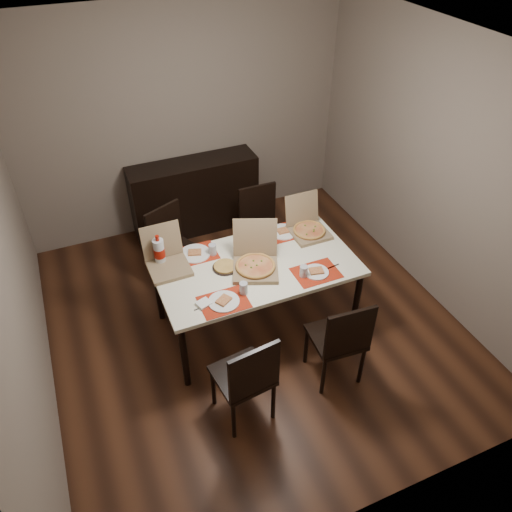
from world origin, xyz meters
The scene contains 19 objects.
ground centered at (0.00, 0.00, -0.01)m, with size 3.80×4.00×0.02m, color #482616.
room_walls centered at (0.00, 0.43, 1.73)m, with size 3.84×4.02×2.62m.
sideboard centered at (0.00, 1.78, 0.45)m, with size 1.50×0.40×0.90m, color black.
dining_table centered at (0.03, -0.03, 0.68)m, with size 1.80×1.00×0.75m.
chair_near_left centered at (-0.45, -0.98, 0.51)m, with size 0.47×0.47×0.93m.
chair_near_right centered at (0.41, -0.92, 0.51)m, with size 0.45×0.45×0.93m.
chair_far_left centered at (-0.52, 0.85, 0.51)m, with size 0.56×0.56×0.93m.
chair_far_right centered at (0.46, 0.85, 0.51)m, with size 0.43×0.43×0.93m.
setting_near_left centered at (-0.38, -0.36, 0.77)m, with size 0.48×0.30×0.11m.
setting_near_right centered at (0.44, -0.34, 0.77)m, with size 0.45×0.30×0.11m.
setting_far_left centered at (-0.42, 0.32, 0.77)m, with size 0.44×0.30×0.11m.
setting_far_right centered at (0.42, 0.30, 0.77)m, with size 0.48×0.30×0.11m.
napkin_loose centered at (-0.01, -0.10, 0.76)m, with size 0.12×0.11×0.02m, color white.
pizza_box_center centered at (0.00, -0.07, 0.81)m, with size 0.53×0.55×0.40m.
pizza_box_right centered at (0.69, 0.23, 0.81)m, with size 0.35×0.39×0.35m.
pizza_box_left centered at (-0.71, 0.25, 0.81)m, with size 0.36×0.40×0.36m.
faina_plate centered at (-0.24, 0.03, 0.76)m, with size 0.23×0.23×0.03m.
dip_bowl centered at (0.17, 0.13, 0.76)m, with size 0.11×0.11×0.03m, color white.
soda_bottle centered at (-0.76, 0.33, 0.88)m, with size 0.10×0.10×0.31m.
Camera 1 is at (-1.33, -3.22, 3.62)m, focal length 35.00 mm.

